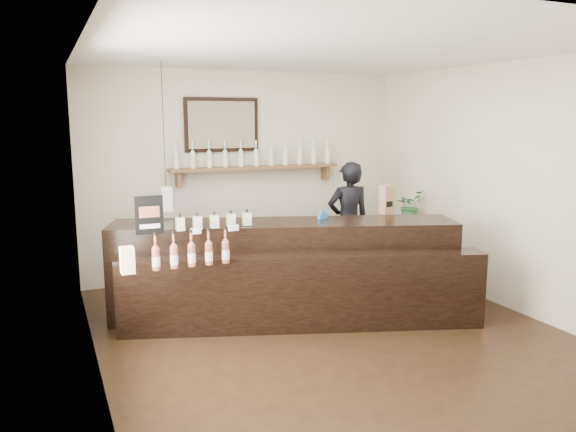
# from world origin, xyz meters

# --- Properties ---
(ground) EXTENTS (5.00, 5.00, 0.00)m
(ground) POSITION_xyz_m (0.00, 0.00, 0.00)
(ground) COLOR black
(ground) RESTS_ON ground
(room_shell) EXTENTS (5.00, 5.00, 5.00)m
(room_shell) POSITION_xyz_m (0.00, 0.00, 1.70)
(room_shell) COLOR beige
(room_shell) RESTS_ON ground
(back_wall_decor) EXTENTS (2.66, 0.96, 1.69)m
(back_wall_decor) POSITION_xyz_m (-0.15, 2.37, 1.76)
(back_wall_decor) COLOR brown
(back_wall_decor) RESTS_ON ground
(counter) EXTENTS (3.78, 2.20, 1.23)m
(counter) POSITION_xyz_m (-0.20, 0.56, 0.49)
(counter) COLOR black
(counter) RESTS_ON ground
(promo_sign) EXTENTS (0.27, 0.03, 0.38)m
(promo_sign) POSITION_xyz_m (-1.67, 0.61, 1.24)
(promo_sign) COLOR black
(promo_sign) RESTS_ON counter
(paper_bag) EXTENTS (0.17, 0.14, 0.34)m
(paper_bag) POSITION_xyz_m (1.12, 0.70, 1.22)
(paper_bag) COLOR olive
(paper_bag) RESTS_ON counter
(tape_dispenser) EXTENTS (0.13, 0.08, 0.10)m
(tape_dispenser) POSITION_xyz_m (0.27, 0.69, 1.09)
(tape_dispenser) COLOR #1967B5
(tape_dispenser) RESTS_ON counter
(side_cabinet) EXTENTS (0.43, 0.56, 0.78)m
(side_cabinet) POSITION_xyz_m (2.00, 1.45, 0.39)
(side_cabinet) COLOR brown
(side_cabinet) RESTS_ON ground
(potted_plant) EXTENTS (0.47, 0.45, 0.41)m
(potted_plant) POSITION_xyz_m (2.00, 1.45, 0.99)
(potted_plant) COLOR #296831
(potted_plant) RESTS_ON side_cabinet
(shopkeeper) EXTENTS (0.70, 0.50, 1.82)m
(shopkeeper) POSITION_xyz_m (1.10, 1.55, 0.91)
(shopkeeper) COLOR black
(shopkeeper) RESTS_ON ground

